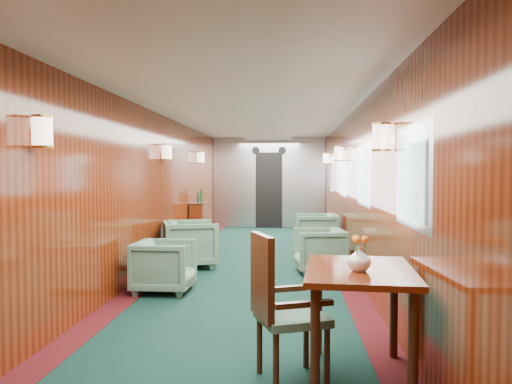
% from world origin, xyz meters
% --- Properties ---
extents(room, '(12.00, 12.10, 2.40)m').
position_xyz_m(room, '(0.00, 0.00, 1.63)').
color(room, '#0C2D25').
rests_on(room, ground).
extents(bulkhead, '(2.98, 0.17, 2.39)m').
position_xyz_m(bulkhead, '(0.00, 5.91, 1.18)').
color(bulkhead, '#ACAEB3').
rests_on(bulkhead, ground).
extents(windows_right, '(0.02, 8.60, 0.80)m').
position_xyz_m(windows_right, '(1.49, 0.25, 1.45)').
color(windows_right, '#BABBC1').
rests_on(windows_right, ground).
extents(wall_sconces, '(2.97, 7.97, 0.25)m').
position_xyz_m(wall_sconces, '(0.00, 0.57, 1.79)').
color(wall_sconces, '#FFE4C6').
rests_on(wall_sconces, ground).
extents(dining_table, '(0.83, 1.12, 0.80)m').
position_xyz_m(dining_table, '(1.06, -3.79, 0.67)').
color(dining_table, '#64230D').
rests_on(dining_table, ground).
extents(side_chair, '(0.59, 0.61, 1.05)m').
position_xyz_m(side_chair, '(0.49, -3.88, 0.57)').
color(side_chair, '#204C3C').
rests_on(side_chair, ground).
extents(credenza, '(0.30, 0.94, 1.12)m').
position_xyz_m(credenza, '(-1.34, 3.04, 0.43)').
color(credenza, '#64230D').
rests_on(credenza, ground).
extents(flower_vase, '(0.20, 0.20, 0.17)m').
position_xyz_m(flower_vase, '(1.04, -3.90, 0.89)').
color(flower_vase, white).
rests_on(flower_vase, dining_table).
extents(armchair_left_near, '(0.72, 0.70, 0.64)m').
position_xyz_m(armchair_left_near, '(-0.98, -1.34, 0.32)').
color(armchair_left_near, '#204C3C').
rests_on(armchair_left_near, ground).
extents(armchair_left_far, '(1.01, 0.99, 0.73)m').
position_xyz_m(armchair_left_far, '(-0.98, 0.28, 0.37)').
color(armchair_left_far, '#204C3C').
rests_on(armchair_left_far, ground).
extents(armchair_right_near, '(0.80, 0.78, 0.65)m').
position_xyz_m(armchair_right_near, '(1.00, -0.01, 0.33)').
color(armchair_right_near, '#204C3C').
rests_on(armchair_right_near, ground).
extents(armchair_right_far, '(0.79, 0.77, 0.72)m').
position_xyz_m(armchair_right_far, '(1.04, 1.87, 0.36)').
color(armchair_right_far, '#204C3C').
rests_on(armchair_right_far, ground).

